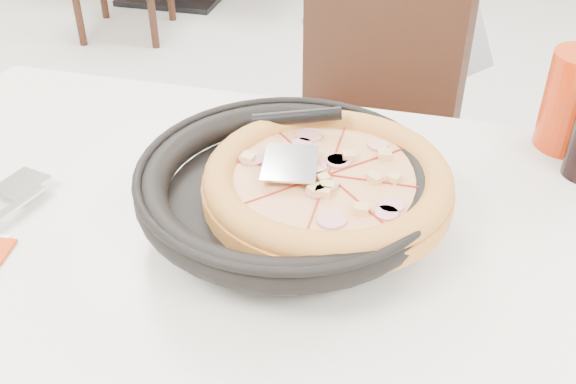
% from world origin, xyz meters
% --- Properties ---
extents(chair_far, '(0.55, 0.55, 0.95)m').
position_xyz_m(chair_far, '(-0.35, 0.25, 0.47)').
color(chair_far, black).
rests_on(chair_far, floor).
extents(trivet, '(0.11, 0.11, 0.04)m').
position_xyz_m(trivet, '(-0.26, -0.33, 0.77)').
color(trivet, black).
rests_on(trivet, main_table).
extents(pizza_pan, '(0.34, 0.34, 0.01)m').
position_xyz_m(pizza_pan, '(-0.31, -0.33, 0.79)').
color(pizza_pan, black).
rests_on(pizza_pan, trivet).
extents(pizza, '(0.34, 0.34, 0.02)m').
position_xyz_m(pizza, '(-0.26, -0.32, 0.81)').
color(pizza, orange).
rests_on(pizza, pizza_pan).
extents(pizza_server, '(0.08, 0.10, 0.00)m').
position_xyz_m(pizza_server, '(-0.31, -0.32, 0.84)').
color(pizza_server, silver).
rests_on(pizza_server, pizza).
extents(fork, '(0.05, 0.16, 0.00)m').
position_xyz_m(fork, '(-0.69, -0.44, 0.77)').
color(fork, silver).
rests_on(fork, side_plate).
extents(red_cup, '(0.10, 0.10, 0.16)m').
position_xyz_m(red_cup, '(0.08, -0.02, 0.83)').
color(red_cup, red).
rests_on(red_cup, main_table).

